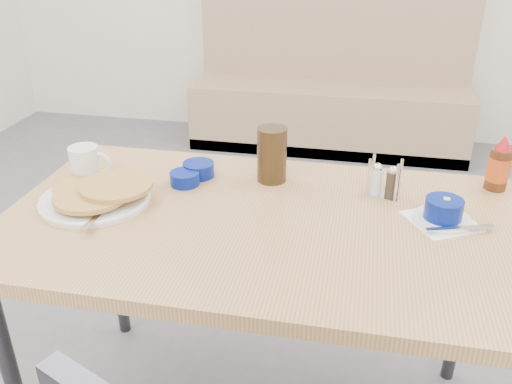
% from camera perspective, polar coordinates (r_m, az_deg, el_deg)
% --- Properties ---
extents(booth_bench, '(1.90, 0.56, 1.22)m').
position_cam_1_polar(booth_bench, '(3.94, 7.78, 9.96)').
color(booth_bench, tan).
rests_on(booth_bench, ground).
extents(dining_table, '(1.40, 0.80, 0.76)m').
position_cam_1_polar(dining_table, '(1.48, 0.68, -4.89)').
color(dining_table, tan).
rests_on(dining_table, ground).
extents(pancake_plate, '(0.31, 0.33, 0.05)m').
position_cam_1_polar(pancake_plate, '(1.59, -16.38, -0.23)').
color(pancake_plate, white).
rests_on(pancake_plate, dining_table).
extents(coffee_mug, '(0.13, 0.09, 0.10)m').
position_cam_1_polar(coffee_mug, '(1.73, -17.44, 2.98)').
color(coffee_mug, white).
rests_on(coffee_mug, dining_table).
extents(grits_setting, '(0.24, 0.22, 0.07)m').
position_cam_1_polar(grits_setting, '(1.50, 19.12, -2.05)').
color(grits_setting, white).
rests_on(grits_setting, dining_table).
extents(creamer_bowl, '(0.10, 0.10, 0.04)m').
position_cam_1_polar(creamer_bowl, '(1.69, -6.06, 2.38)').
color(creamer_bowl, navy).
rests_on(creamer_bowl, dining_table).
extents(butter_bowl, '(0.09, 0.09, 0.04)m').
position_cam_1_polar(butter_bowl, '(1.64, -7.51, 1.42)').
color(butter_bowl, navy).
rests_on(butter_bowl, dining_table).
extents(amber_tumbler, '(0.10, 0.10, 0.17)m').
position_cam_1_polar(amber_tumbler, '(1.63, 1.69, 3.96)').
color(amber_tumbler, '#31200F').
rests_on(amber_tumbler, dining_table).
extents(condiment_caddy, '(0.11, 0.08, 0.11)m').
position_cam_1_polar(condiment_caddy, '(1.59, 13.29, 0.93)').
color(condiment_caddy, silver).
rests_on(condiment_caddy, dining_table).
extents(syrup_bottle, '(0.06, 0.06, 0.17)m').
position_cam_1_polar(syrup_bottle, '(1.73, 24.22, 2.49)').
color(syrup_bottle, '#47230F').
rests_on(syrup_bottle, dining_table).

